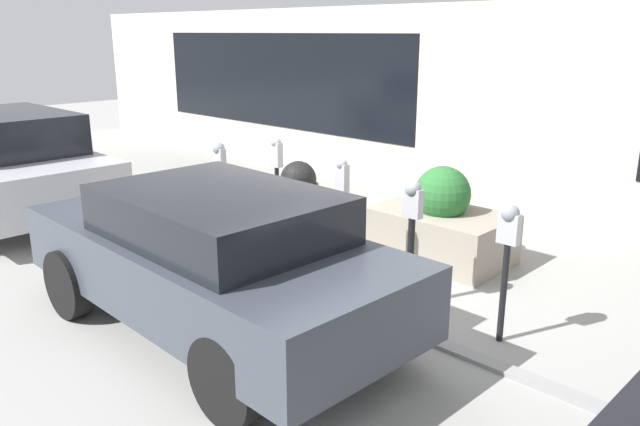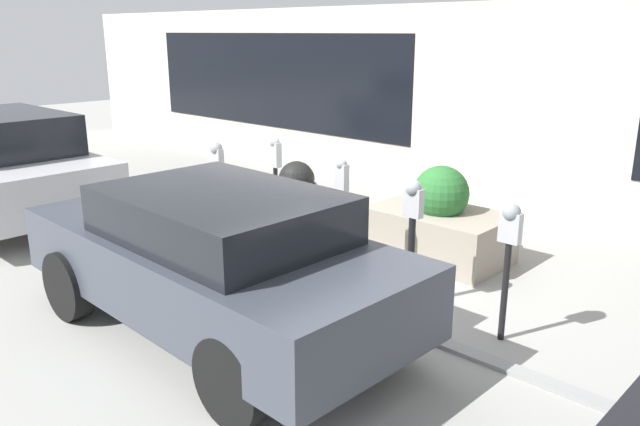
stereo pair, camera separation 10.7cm
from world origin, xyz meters
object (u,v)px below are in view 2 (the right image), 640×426
(parking_meter_second, at_px, (413,218))
(parked_car_middle, at_px, (214,257))
(trash_bin, at_px, (297,204))
(parking_meter_fourth, at_px, (275,175))
(parking_meter_nearest, at_px, (509,240))
(planter_box, at_px, (439,225))
(parking_meter_middle, at_px, (341,208))
(parking_meter_farthest, at_px, (217,170))

(parking_meter_second, relative_size, parked_car_middle, 0.32)
(parked_car_middle, relative_size, trash_bin, 3.62)
(parking_meter_second, bearing_deg, parking_meter_fourth, -0.33)
(parking_meter_nearest, relative_size, planter_box, 0.79)
(parking_meter_nearest, distance_m, parked_car_middle, 2.68)
(parking_meter_middle, distance_m, parking_meter_farthest, 2.14)
(parking_meter_second, distance_m, parking_meter_middle, 0.96)
(parking_meter_nearest, bearing_deg, parking_meter_middle, -0.96)
(parking_meter_fourth, bearing_deg, parking_meter_second, 179.67)
(parking_meter_farthest, relative_size, parked_car_middle, 0.33)
(parking_meter_nearest, xyz_separation_m, trash_bin, (3.25, -0.55, -0.40))
(parking_meter_middle, bearing_deg, parking_meter_farthest, 1.66)
(trash_bin, bearing_deg, parking_meter_nearest, 170.37)
(parking_meter_second, bearing_deg, planter_box, -68.20)
(parking_meter_farthest, height_order, trash_bin, parking_meter_farthest)
(parking_meter_nearest, bearing_deg, planter_box, -41.55)
(parking_meter_nearest, height_order, parking_meter_second, parking_meter_second)
(planter_box, bearing_deg, parking_meter_fourth, 43.42)
(parking_meter_nearest, bearing_deg, trash_bin, -9.63)
(parking_meter_middle, relative_size, parked_car_middle, 0.34)
(parking_meter_second, height_order, parking_meter_middle, parking_meter_middle)
(planter_box, height_order, trash_bin, planter_box)
(parking_meter_middle, bearing_deg, parking_meter_fourth, -0.81)
(parking_meter_farthest, bearing_deg, parked_car_middle, 141.30)
(parking_meter_middle, bearing_deg, planter_box, -105.45)
(parking_meter_farthest, distance_m, planter_box, 2.97)
(parking_meter_middle, height_order, planter_box, parking_meter_middle)
(parking_meter_farthest, distance_m, parked_car_middle, 2.72)
(parking_meter_middle, height_order, parking_meter_fourth, parking_meter_fourth)
(parked_car_middle, bearing_deg, parking_meter_nearest, -138.52)
(parking_meter_nearest, height_order, parking_meter_farthest, parking_meter_farthest)
(planter_box, xyz_separation_m, trash_bin, (1.62, 0.89, 0.14))
(parking_meter_second, xyz_separation_m, parking_meter_fourth, (2.04, -0.01, 0.13))
(parking_meter_farthest, distance_m, trash_bin, 1.15)
(parking_meter_nearest, xyz_separation_m, parked_car_middle, (2.04, 1.72, -0.21))
(trash_bin, bearing_deg, planter_box, -151.12)
(parking_meter_second, height_order, parking_meter_fourth, parking_meter_fourth)
(planter_box, relative_size, parked_car_middle, 0.40)
(parking_meter_second, relative_size, parking_meter_fourth, 0.87)
(parking_meter_second, bearing_deg, parking_meter_middle, 0.21)
(parking_meter_fourth, bearing_deg, parking_meter_nearest, 179.10)
(parked_car_middle, bearing_deg, planter_box, -96.04)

